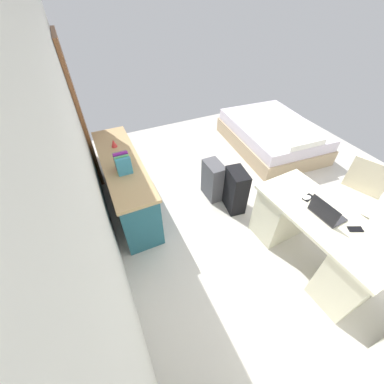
{
  "coord_description": "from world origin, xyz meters",
  "views": [
    {
      "loc": [
        -2.07,
        1.94,
        2.57
      ],
      "look_at": [
        -0.14,
        1.04,
        0.6
      ],
      "focal_mm": 22.51,
      "sensor_mm": 36.0,
      "label": 1
    }
  ],
  "objects": [
    {
      "name": "laptop",
      "position": [
        -1.16,
        0.05,
        0.8
      ],
      "size": [
        0.32,
        0.24,
        0.21
      ],
      "color": "#333338",
      "rests_on": "desk"
    },
    {
      "name": "wall_back",
      "position": [
        0.0,
        2.09,
        1.34
      ],
      "size": [
        4.43,
        0.1,
        2.67
      ],
      "primitive_type": "cube",
      "color": "silver",
      "rests_on": "ground_plane"
    },
    {
      "name": "book_row",
      "position": [
        0.38,
        1.71,
        0.89
      ],
      "size": [
        0.23,
        0.17,
        0.23
      ],
      "color": "teal",
      "rests_on": "credenza"
    },
    {
      "name": "computer_mouse",
      "position": [
        -0.9,
        0.03,
        0.77
      ],
      "size": [
        0.07,
        0.1,
        0.03
      ],
      "primitive_type": "ellipsoid",
      "rotation": [
        0.0,
        0.0,
        0.06
      ],
      "color": "white",
      "rests_on": "desk"
    },
    {
      "name": "office_chair",
      "position": [
        -0.96,
        -0.83,
        0.42
      ],
      "size": [
        0.6,
        0.6,
        0.94
      ],
      "color": "black",
      "rests_on": "ground_plane"
    },
    {
      "name": "cell_phone_by_mouse",
      "position": [
        -0.9,
        0.01,
        0.76
      ],
      "size": [
        0.1,
        0.15,
        0.01
      ],
      "primitive_type": "cube",
      "rotation": [
        0.0,
        0.0,
        0.25
      ],
      "color": "black",
      "rests_on": "desk"
    },
    {
      "name": "bed",
      "position": [
        1.02,
        -1.18,
        0.24
      ],
      "size": [
        2.0,
        1.55,
        0.58
      ],
      "color": "tan",
      "rests_on": "ground_plane"
    },
    {
      "name": "suitcase_black",
      "position": [
        -0.09,
        0.35,
        0.32
      ],
      "size": [
        0.39,
        0.27,
        0.64
      ],
      "primitive_type": "cube",
      "rotation": [
        0.0,
        0.0,
        -0.15
      ],
      "color": "black",
      "rests_on": "ground_plane"
    },
    {
      "name": "desk",
      "position": [
        -1.18,
        0.04,
        0.39
      ],
      "size": [
        1.47,
        0.74,
        0.75
      ],
      "color": "beige",
      "rests_on": "ground_plane"
    },
    {
      "name": "ground_plane",
      "position": [
        0.0,
        0.0,
        0.0
      ],
      "size": [
        5.43,
        5.43,
        0.0
      ],
      "primitive_type": "plane",
      "color": "beige"
    },
    {
      "name": "suitcase_spare_grey",
      "position": [
        0.27,
        0.51,
        0.29
      ],
      "size": [
        0.36,
        0.22,
        0.59
      ],
      "primitive_type": "cube",
      "rotation": [
        0.0,
        0.0,
        -0.0
      ],
      "color": "#4C4C51",
      "rests_on": "ground_plane"
    },
    {
      "name": "credenza",
      "position": [
        0.6,
        1.71,
        0.39
      ],
      "size": [
        1.8,
        0.48,
        0.79
      ],
      "color": "#235B6B",
      "rests_on": "ground_plane"
    },
    {
      "name": "door_wooden",
      "position": [
        1.67,
        2.01,
        1.02
      ],
      "size": [
        0.88,
        0.05,
        2.04
      ],
      "primitive_type": "cube",
      "color": "brown",
      "rests_on": "ground_plane"
    },
    {
      "name": "figurine_small",
      "position": [
        0.96,
        1.71,
        0.84
      ],
      "size": [
        0.08,
        0.08,
        0.11
      ],
      "primitive_type": "cone",
      "color": "red",
      "rests_on": "credenza"
    },
    {
      "name": "cell_phone_near_laptop",
      "position": [
        -1.42,
        -0.08,
        0.76
      ],
      "size": [
        0.12,
        0.15,
        0.01
      ],
      "primitive_type": "cube",
      "rotation": [
        0.0,
        0.0,
        -0.43
      ],
      "color": "black",
      "rests_on": "desk"
    }
  ]
}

